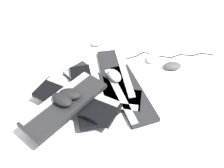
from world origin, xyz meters
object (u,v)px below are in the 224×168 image
object	(u,v)px
mouse_5	(172,66)
keyboard_5	(77,99)
mouse_1	(114,75)
keyboard_1	(96,87)
mouse_0	(70,94)
keyboard_3	(129,93)
mouse_2	(62,99)
keyboard_6	(65,104)
mouse_4	(152,58)
mouse_6	(98,42)
keyboard_0	(115,74)
keyboard_2	(100,98)
mouse_3	(93,82)
keyboard_4	(89,93)

from	to	relation	value
mouse_5	keyboard_5	bearing A→B (deg)	-155.85
mouse_1	mouse_5	xyz separation A→B (m)	(0.27, -0.26, -0.03)
keyboard_1	mouse_0	bearing A→B (deg)	175.26
keyboard_3	mouse_2	size ratio (longest dim) A/B	3.87
mouse_1	keyboard_6	bearing A→B (deg)	111.44
keyboard_5	mouse_4	distance (m)	0.59
keyboard_1	mouse_2	size ratio (longest dim) A/B	4.23
keyboard_3	mouse_2	distance (m)	0.38
mouse_0	mouse_6	bearing A→B (deg)	-92.18
mouse_5	mouse_6	distance (m)	0.52
mouse_2	keyboard_6	bearing A→B (deg)	-104.95
mouse_0	mouse_4	bearing A→B (deg)	-129.10
keyboard_5	mouse_2	xyz separation A→B (m)	(-0.08, 0.02, 0.07)
keyboard_0	keyboard_1	xyz separation A→B (m)	(-0.14, 0.05, 0.00)
mouse_4	keyboard_2	bearing A→B (deg)	169.60
keyboard_2	keyboard_5	xyz separation A→B (m)	(-0.11, 0.07, 0.06)
keyboard_0	keyboard_6	bearing A→B (deg)	169.04
keyboard_3	keyboard_5	distance (m)	0.29
keyboard_1	mouse_1	bearing A→B (deg)	-34.73
mouse_2	mouse_4	bearing A→B (deg)	-101.68
keyboard_2	keyboard_5	bearing A→B (deg)	148.18
keyboard_3	mouse_5	bearing A→B (deg)	-23.09
keyboard_1	mouse_2	bearing A→B (deg)	173.15
mouse_2	keyboard_5	bearing A→B (deg)	-98.40
keyboard_1	keyboard_5	size ratio (longest dim) A/B	1.05
mouse_3	mouse_4	world-z (taller)	mouse_3
keyboard_5	keyboard_0	bearing A→B (deg)	-10.12
mouse_2	mouse_4	distance (m)	0.68
keyboard_0	keyboard_1	distance (m)	0.15
mouse_0	mouse_1	size ratio (longest dim) A/B	1.00
mouse_6	keyboard_6	bearing A→B (deg)	-140.12
mouse_2	mouse_6	distance (m)	0.65
keyboard_1	mouse_4	size ratio (longest dim) A/B	4.23
keyboard_5	mouse_5	size ratio (longest dim) A/B	4.03
keyboard_3	mouse_5	xyz separation A→B (m)	(0.32, -0.14, 0.01)
keyboard_2	keyboard_4	xyz separation A→B (m)	(-0.02, 0.05, 0.03)
keyboard_4	mouse_4	xyz separation A→B (m)	(0.47, -0.18, -0.02)
keyboard_4	keyboard_5	distance (m)	0.09
keyboard_3	keyboard_4	distance (m)	0.22
mouse_6	mouse_0	bearing A→B (deg)	-138.19
keyboard_3	mouse_3	size ratio (longest dim) A/B	3.87
keyboard_2	keyboard_3	size ratio (longest dim) A/B	1.09
mouse_4	mouse_6	world-z (taller)	same
keyboard_0	mouse_4	world-z (taller)	mouse_4
keyboard_2	mouse_5	bearing A→B (deg)	-31.51
mouse_0	keyboard_6	bearing A→B (deg)	55.62
keyboard_1	keyboard_2	bearing A→B (deg)	-137.73
keyboard_0	keyboard_1	world-z (taller)	same
keyboard_6	mouse_5	size ratio (longest dim) A/B	4.19
mouse_4	mouse_2	bearing A→B (deg)	166.58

